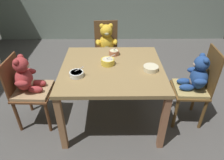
{
  "coord_description": "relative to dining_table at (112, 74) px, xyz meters",
  "views": [
    {
      "loc": [
        -0.02,
        -1.86,
        1.79
      ],
      "look_at": [
        0.0,
        0.05,
        0.51
      ],
      "focal_mm": 32.31,
      "sensor_mm": 36.0,
      "label": 1
    }
  ],
  "objects": [
    {
      "name": "teddy_chair_near_left",
      "position": [
        -0.92,
        -0.05,
        -0.07
      ],
      "size": [
        0.42,
        0.42,
        0.86
      ],
      "rotation": [
        0.0,
        0.0,
        -0.04
      ],
      "color": "brown",
      "rests_on": "ground_plane"
    },
    {
      "name": "porridge_bowl_cream_near_right",
      "position": [
        0.4,
        -0.07,
        0.11
      ],
      "size": [
        0.15,
        0.15,
        0.05
      ],
      "color": "beige",
      "rests_on": "dining_table"
    },
    {
      "name": "teddy_chair_near_right",
      "position": [
        0.92,
        -0.04,
        -0.06
      ],
      "size": [
        0.38,
        0.39,
        0.92
      ],
      "rotation": [
        0.0,
        0.0,
        3.09
      ],
      "color": "brown",
      "rests_on": "ground_plane"
    },
    {
      "name": "porridge_bowl_yellow_center",
      "position": [
        -0.05,
        0.06,
        0.12
      ],
      "size": [
        0.15,
        0.15,
        0.14
      ],
      "color": "yellow",
      "rests_on": "dining_table"
    },
    {
      "name": "ground_plane",
      "position": [
        0.0,
        0.0,
        -0.64
      ],
      "size": [
        5.2,
        5.2,
        0.04
      ],
      "color": "#52504E"
    },
    {
      "name": "porridge_bowl_white_near_left",
      "position": [
        -0.35,
        -0.18,
        0.11
      ],
      "size": [
        0.15,
        0.14,
        0.12
      ],
      "color": "silver",
      "rests_on": "dining_table"
    },
    {
      "name": "porridge_bowl_terracotta_far_center",
      "position": [
        0.03,
        0.3,
        0.11
      ],
      "size": [
        0.12,
        0.12,
        0.11
      ],
      "color": "#B06A4B",
      "rests_on": "dining_table"
    },
    {
      "name": "teddy_chair_far_center",
      "position": [
        -0.07,
        0.88,
        -0.05
      ],
      "size": [
        0.4,
        0.4,
        0.9
      ],
      "rotation": [
        0.0,
        0.0,
        -1.5
      ],
      "color": "brown",
      "rests_on": "ground_plane"
    },
    {
      "name": "dining_table",
      "position": [
        0.0,
        0.0,
        0.0
      ],
      "size": [
        1.09,
        1.0,
        0.71
      ],
      "color": "#96794A",
      "rests_on": "ground_plane"
    }
  ]
}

